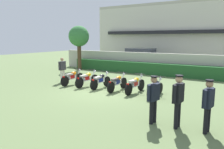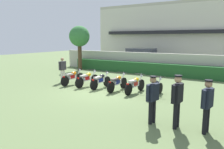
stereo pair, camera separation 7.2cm
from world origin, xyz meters
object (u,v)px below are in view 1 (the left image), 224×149
motorcycle_in_row_5 (155,88)px  motorcycle_in_row_2 (101,81)px  officer_1 (178,97)px  officer_2 (208,102)px  tree_near_inspector (79,37)px  officer_0 (153,96)px  parked_car (142,58)px  motorcycle_in_row_1 (87,79)px  motorcycle_in_row_3 (117,82)px  motorcycle_in_row_4 (135,84)px  motorcycle_in_row_0 (72,77)px  inspector_person (62,68)px

motorcycle_in_row_5 → motorcycle_in_row_2: bearing=90.4°
officer_1 → officer_2: size_ratio=1.05×
motorcycle_in_row_2 → motorcycle_in_row_5: size_ratio=0.98×
tree_near_inspector → officer_1: (11.24, -8.71, -1.94)m
officer_0 → tree_near_inspector: bearing=-28.1°
parked_car → motorcycle_in_row_1: (0.79, -9.95, -0.48)m
parked_car → motorcycle_in_row_3: (2.92, -9.98, -0.48)m
motorcycle_in_row_2 → motorcycle_in_row_5: 3.35m
officer_0 → officer_2: (1.68, 0.12, 0.01)m
motorcycle_in_row_3 → officer_2: 6.11m
tree_near_inspector → motorcycle_in_row_4: bearing=-32.9°
motorcycle_in_row_2 → motorcycle_in_row_4: motorcycle_in_row_4 is taller
motorcycle_in_row_3 → parked_car: bearing=18.0°
motorcycle_in_row_0 → officer_2: bearing=-110.3°
parked_car → motorcycle_in_row_3: bearing=-76.5°
motorcycle_in_row_0 → motorcycle_in_row_1: size_ratio=0.99×
parked_car → motorcycle_in_row_3: 10.41m
motorcycle_in_row_4 → officer_2: 5.29m
parked_car → motorcycle_in_row_0: bearing=-94.6°
motorcycle_in_row_3 → officer_1: bearing=-127.6°
motorcycle_in_row_3 → officer_2: (5.07, -3.36, 0.52)m
motorcycle_in_row_2 → officer_2: bearing=-115.3°
officer_0 → officer_1: (0.81, 0.04, 0.07)m
tree_near_inspector → officer_0: bearing=-40.0°
parked_car → motorcycle_in_row_2: size_ratio=2.51×
motorcycle_in_row_4 → motorcycle_in_row_1: bearing=94.5°
motorcycle_in_row_1 → motorcycle_in_row_5: 4.34m
motorcycle_in_row_5 → parked_car: bearing=29.1°
parked_car → motorcycle_in_row_0: parked_car is taller
motorcycle_in_row_4 → officer_2: (4.02, -3.40, 0.52)m
motorcycle_in_row_4 → inspector_person: inspector_person is taller
motorcycle_in_row_0 → motorcycle_in_row_4: bearing=-87.3°
inspector_person → officer_0: size_ratio=0.99×
motorcycle_in_row_5 → inspector_person: size_ratio=1.15×
motorcycle_in_row_0 → motorcycle_in_row_2: (2.09, 0.06, -0.00)m
motorcycle_in_row_1 → officer_1: bearing=-114.4°
motorcycle_in_row_3 → officer_0: (3.39, -3.48, 0.50)m
tree_near_inspector → motorcycle_in_row_3: bearing=-36.8°
officer_1 → motorcycle_in_row_4: bearing=-43.0°
motorcycle_in_row_1 → officer_0: 6.56m
motorcycle_in_row_3 → inspector_person: 4.34m
motorcycle_in_row_1 → motorcycle_in_row_3: 2.13m
motorcycle_in_row_2 → officer_2: size_ratio=1.11×
officer_1 → officer_0: bearing=7.5°
motorcycle_in_row_2 → motorcycle_in_row_3: 1.14m
motorcycle_in_row_0 → officer_1: size_ratio=1.14×
officer_1 → motorcycle_in_row_0: bearing=-19.6°
motorcycle_in_row_0 → motorcycle_in_row_1: 1.10m
motorcycle_in_row_0 → motorcycle_in_row_1: bearing=-84.8°
tree_near_inspector → inspector_person: tree_near_inspector is taller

